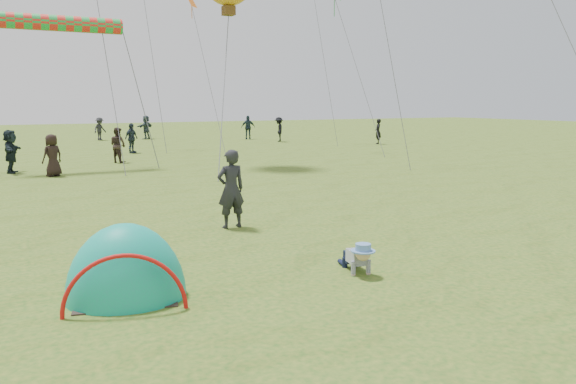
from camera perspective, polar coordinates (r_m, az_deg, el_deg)
name	(u,v)px	position (r m, az deg, el deg)	size (l,w,h in m)	color
ground	(333,295)	(8.42, 4.64, -10.35)	(140.00, 140.00, 0.00)	#225319
crawling_toddler	(358,256)	(9.41, 7.12, -6.51)	(0.51, 0.73, 0.56)	black
popup_tent	(127,298)	(8.59, -16.04, -10.30)	(1.70, 1.40, 2.20)	teal
standing_adult	(231,189)	(12.57, -5.82, 0.31)	(0.64, 0.42, 1.76)	black
crowd_person_1	(118,145)	(27.24, -16.90, 4.58)	(0.79, 0.62, 1.63)	#322521
crowd_person_3	(279,129)	(39.87, -0.93, 6.38)	(1.12, 0.64, 1.73)	black
crowd_person_4	(52,155)	(23.05, -22.82, 3.46)	(0.78, 0.51, 1.60)	black
crowd_person_5	(146,127)	(44.07, -14.22, 6.40)	(1.65, 0.53, 1.78)	#304048
crowd_person_8	(248,127)	(42.57, -4.06, 6.56)	(1.04, 0.43, 1.77)	#20313D
crowd_person_11	(11,151)	(24.78, -26.34, 3.71)	(1.60, 0.51, 1.72)	black
crowd_person_12	(378,132)	(38.08, 9.12, 6.09)	(0.61, 0.40, 1.67)	black
crowd_person_14	(131,138)	(32.09, -15.62, 5.29)	(0.96, 0.40, 1.64)	#24303D
crowd_person_15	(100,129)	(43.59, -18.57, 6.10)	(1.07, 0.62, 1.66)	#242428
rainbow_tube_kite	(57,23)	(25.43, -22.43, 15.57)	(0.64, 0.64, 5.11)	red
diamond_kite_1	(192,2)	(34.49, -9.77, 18.53)	(0.75, 0.75, 0.00)	orange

